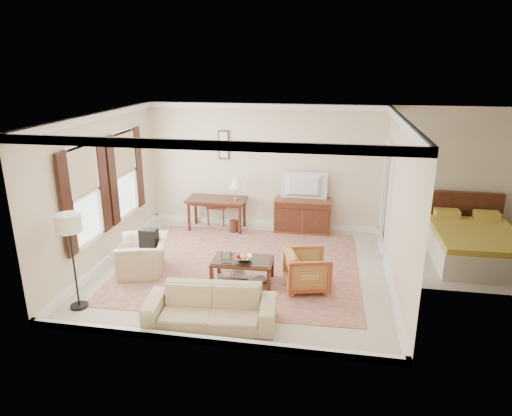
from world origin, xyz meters
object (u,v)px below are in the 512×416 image
(coffee_table, at_px, (243,265))
(club_armchair, at_px, (143,250))
(sofa, at_px, (210,301))
(writing_desk, at_px, (217,203))
(striped_armchair, at_px, (307,269))
(tv, at_px, (304,178))
(sideboard, at_px, (303,215))

(coffee_table, height_order, club_armchair, club_armchair)
(coffee_table, distance_m, sofa, 1.44)
(writing_desk, relative_size, striped_armchair, 1.82)
(tv, relative_size, sofa, 0.52)
(sideboard, distance_m, striped_armchair, 2.79)
(coffee_table, height_order, sofa, sofa)
(sideboard, bearing_deg, striped_armchair, -83.95)
(tv, bearing_deg, striped_armchair, 96.10)
(tv, bearing_deg, club_armchair, 43.64)
(tv, distance_m, coffee_table, 3.01)
(tv, distance_m, sofa, 4.37)
(sofa, bearing_deg, club_armchair, 133.60)
(writing_desk, height_order, striped_armchair, striped_armchair)
(striped_armchair, relative_size, club_armchair, 0.75)
(sideboard, xyz_separation_m, sofa, (-1.05, -4.16, -0.01))
(coffee_table, bearing_deg, sideboard, 72.72)
(writing_desk, distance_m, striped_armchair, 3.48)
(sideboard, bearing_deg, tv, -90.00)
(sideboard, relative_size, sofa, 0.66)
(coffee_table, xyz_separation_m, sofa, (-0.20, -1.42, 0.04))
(tv, bearing_deg, coffee_table, 72.60)
(writing_desk, distance_m, coffee_table, 2.84)
(writing_desk, bearing_deg, sofa, -76.68)
(striped_armchair, bearing_deg, coffee_table, 74.53)
(club_armchair, distance_m, sofa, 2.28)
(tv, height_order, sofa, tv)
(writing_desk, height_order, sideboard, sideboard)
(coffee_table, bearing_deg, club_armchair, 177.31)
(tv, bearing_deg, sofa, 75.73)
(striped_armchair, xyz_separation_m, sofa, (-1.35, -1.39, 0.00))
(striped_armchair, xyz_separation_m, club_armchair, (-3.06, 0.12, 0.06))
(sideboard, bearing_deg, coffee_table, -107.28)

